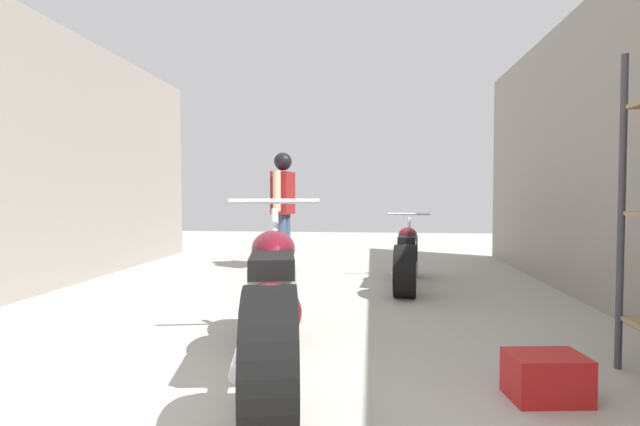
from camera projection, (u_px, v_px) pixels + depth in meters
name	position (u px, v px, depth m)	size (l,w,h in m)	color
ground_plane	(292.00, 313.00, 4.13)	(17.96, 17.96, 0.00)	#A8A399
garage_partition_right	(630.00, 143.00, 3.78)	(0.08, 8.23, 2.89)	gray
motorcycle_maroon_cruiser	(272.00, 304.00, 2.64)	(0.75, 2.14, 1.00)	black
motorcycle_black_naked	(407.00, 258.00, 5.30)	(0.51, 1.74, 0.81)	black
mechanic_in_blue	(283.00, 199.00, 6.56)	(0.28, 0.64, 1.61)	#384766
red_toolbox	(546.00, 377.00, 2.37)	(0.37, 0.25, 0.23)	#B21919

